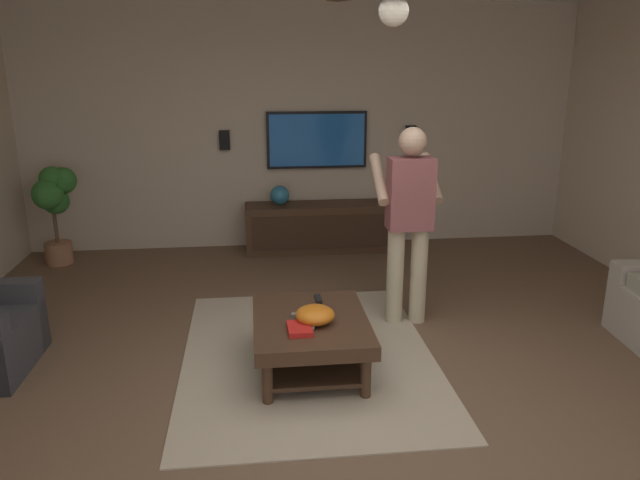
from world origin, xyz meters
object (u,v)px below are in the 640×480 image
object	(u,v)px
media_console	(319,227)
tv	(317,140)
remote_white	(306,331)
book	(300,329)
coffee_table	(311,332)
remote_black	(318,299)
wall_speaker_left	(411,135)
wall_speaker_right	(225,140)
remote_grey	(302,315)
potted_plant_tall	(55,201)
person_standing	(409,215)
bowl	(315,315)
vase_round	(280,195)

from	to	relation	value
media_console	tv	world-z (taller)	tv
remote_white	book	xyz separation A→B (m)	(0.03, 0.04, 0.01)
coffee_table	remote_black	bearing A→B (deg)	-15.74
wall_speaker_left	wall_speaker_right	bearing A→B (deg)	90.00
remote_grey	book	distance (m)	0.24
potted_plant_tall	remote_black	size ratio (longest dim) A/B	7.16
potted_plant_tall	wall_speaker_right	bearing A→B (deg)	-75.36
remote_black	potted_plant_tall	bearing A→B (deg)	46.84
remote_black	wall_speaker_right	world-z (taller)	wall_speaker_right
coffee_table	remote_white	distance (m)	0.26
person_standing	potted_plant_tall	bearing A→B (deg)	60.68
person_standing	bowl	size ratio (longest dim) A/B	6.06
person_standing	book	xyz separation A→B (m)	(-0.96, 0.97, -0.51)
tv	media_console	bearing A→B (deg)	0.00
coffee_table	remote_grey	xyz separation A→B (m)	(0.03, 0.06, 0.12)
person_standing	remote_white	bearing A→B (deg)	136.53
book	coffee_table	bearing A→B (deg)	-25.74
potted_plant_tall	remote_grey	world-z (taller)	potted_plant_tall
tv	remote_grey	bearing A→B (deg)	-8.27
potted_plant_tall	remote_white	distance (m)	3.75
media_console	tv	distance (m)	1.01
media_console	remote_grey	xyz separation A→B (m)	(-2.81, 0.44, 0.14)
vase_round	wall_speaker_left	size ratio (longest dim) A/B	1.00
potted_plant_tall	wall_speaker_left	distance (m)	4.02
coffee_table	media_console	size ratio (longest dim) A/B	0.59
media_console	remote_grey	world-z (taller)	media_console
coffee_table	remote_white	size ratio (longest dim) A/B	6.67
potted_plant_tall	remote_black	world-z (taller)	potted_plant_tall
media_console	remote_black	xyz separation A→B (m)	(-2.52, 0.30, 0.14)
person_standing	remote_black	size ratio (longest dim) A/B	10.93
bowl	vase_round	size ratio (longest dim) A/B	1.23
vase_round	remote_grey	bearing A→B (deg)	-179.82
remote_black	remote_grey	xyz separation A→B (m)	(-0.29, 0.15, 0.00)
coffee_table	media_console	bearing A→B (deg)	-7.73
person_standing	remote_white	xyz separation A→B (m)	(-0.99, 0.94, -0.52)
bowl	vase_round	bearing A→B (deg)	1.75
person_standing	vase_round	xyz separation A→B (m)	(2.11, 0.95, -0.27)
remote_black	remote_white	bearing A→B (deg)	164.36
media_console	potted_plant_tall	size ratio (longest dim) A/B	1.58
remote_white	wall_speaker_right	xyz separation A→B (m)	(3.32, 0.62, 0.85)
remote_black	wall_speaker_right	distance (m)	3.00
media_console	vase_round	distance (m)	0.59
person_standing	bowl	bearing A→B (deg)	134.37
wall_speaker_left	remote_black	bearing A→B (deg)	153.13
vase_round	wall_speaker_right	distance (m)	0.88
potted_plant_tall	tv	bearing A→B (deg)	-80.94
bowl	remote_white	xyz separation A→B (m)	(-0.15, 0.08, -0.05)
wall_speaker_right	wall_speaker_left	bearing A→B (deg)	-90.00
coffee_table	media_console	distance (m)	2.87
tv	person_standing	xyz separation A→B (m)	(-2.32, -0.50, -0.32)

